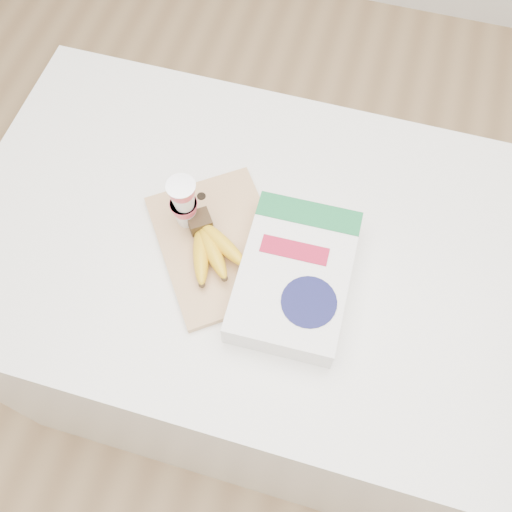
# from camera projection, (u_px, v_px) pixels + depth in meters

# --- Properties ---
(room) EXTENTS (4.00, 4.00, 4.00)m
(room) POSITION_uv_depth(u_px,v_px,m) (236.00, 106.00, 0.87)
(room) COLOR tan
(room) RESTS_ON ground
(table) EXTENTS (1.25, 0.83, 0.94)m
(table) POSITION_uv_depth(u_px,v_px,m) (245.00, 314.00, 1.66)
(table) COLOR white
(table) RESTS_ON ground
(cutting_board) EXTENTS (0.39, 0.41, 0.02)m
(cutting_board) POSITION_uv_depth(u_px,v_px,m) (220.00, 245.00, 1.22)
(cutting_board) COLOR tan
(cutting_board) RESTS_ON table
(bananas) EXTENTS (0.17, 0.18, 0.06)m
(bananas) POSITION_uv_depth(u_px,v_px,m) (210.00, 246.00, 1.18)
(bananas) COLOR #382816
(bananas) RESTS_ON cutting_board
(yogurt_stack) EXTENTS (0.06, 0.06, 0.14)m
(yogurt_stack) POSITION_uv_depth(u_px,v_px,m) (184.00, 202.00, 1.17)
(yogurt_stack) COLOR white
(yogurt_stack) RESTS_ON cutting_board
(cereal_box) EXTENTS (0.23, 0.33, 0.07)m
(cereal_box) POSITION_uv_depth(u_px,v_px,m) (295.00, 276.00, 1.16)
(cereal_box) COLOR white
(cereal_box) RESTS_ON table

